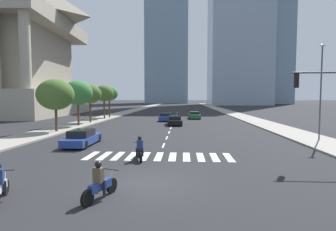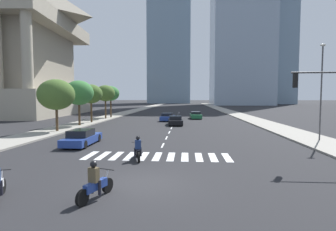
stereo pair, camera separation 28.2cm
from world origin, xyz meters
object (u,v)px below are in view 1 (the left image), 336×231
(street_tree_fifth, at_px, (109,94))
(sedan_green_2, at_px, (194,115))
(street_tree_third, at_px, (90,94))
(motorcycle_trailing, at_px, (140,150))
(sedan_black_1, at_px, (175,121))
(motorcycle_third, at_px, (100,184))
(street_tree_second, at_px, (78,93))
(sedan_blue_3, at_px, (166,117))
(sedan_blue_0, at_px, (82,138))
(street_lamp_east, at_px, (321,85))
(traffic_signal_near, at_px, (336,95))
(street_tree_fourth, at_px, (104,93))
(street_tree_nearest, at_px, (55,95))

(street_tree_fifth, bearing_deg, sedan_green_2, -3.12)
(street_tree_third, bearing_deg, motorcycle_trailing, -63.64)
(motorcycle_trailing, bearing_deg, sedan_black_1, -18.43)
(motorcycle_third, height_order, sedan_green_2, motorcycle_third)
(motorcycle_trailing, xyz_separation_m, street_tree_second, (-11.29, 18.28, 3.88))
(motorcycle_trailing, relative_size, sedan_blue_3, 0.47)
(sedan_blue_0, height_order, sedan_black_1, sedan_blue_0)
(street_lamp_east, bearing_deg, sedan_black_1, 134.97)
(sedan_black_1, distance_m, sedan_blue_3, 6.52)
(sedan_blue_0, xyz_separation_m, sedan_black_1, (6.86, 16.31, -0.01))
(sedan_blue_0, distance_m, street_tree_second, 15.33)
(street_tree_third, bearing_deg, motorcycle_third, -69.60)
(sedan_green_2, height_order, street_tree_fifth, street_tree_fifth)
(traffic_signal_near, xyz_separation_m, street_tree_fifth, (-23.09, 32.60, 0.63))
(street_lamp_east, xyz_separation_m, street_tree_fifth, (-25.87, 25.24, -0.29))
(street_tree_third, height_order, street_tree_fourth, street_tree_fourth)
(street_tree_third, distance_m, street_tree_fifth, 10.25)
(sedan_blue_0, distance_m, sedan_green_2, 29.29)
(street_tree_third, bearing_deg, sedan_blue_0, -72.11)
(sedan_black_1, relative_size, street_lamp_east, 0.58)
(motorcycle_third, xyz_separation_m, sedan_black_1, (1.84, 27.40, -0.00))
(street_tree_fifth, bearing_deg, street_tree_nearest, -90.00)
(street_lamp_east, relative_size, street_tree_nearest, 1.45)
(sedan_black_1, xyz_separation_m, street_tree_second, (-12.71, -2.68, 3.88))
(motorcycle_third, height_order, traffic_signal_near, traffic_signal_near)
(street_lamp_east, height_order, street_tree_nearest, street_lamp_east)
(sedan_blue_0, distance_m, street_tree_third, 19.42)
(motorcycle_trailing, bearing_deg, street_tree_fifth, 4.34)
(motorcycle_trailing, relative_size, sedan_green_2, 0.46)
(street_tree_second, height_order, street_tree_third, street_tree_second)
(sedan_blue_0, bearing_deg, street_lamp_east, -81.81)
(traffic_signal_near, relative_size, street_tree_nearest, 0.98)
(street_lamp_east, relative_size, street_tree_second, 1.39)
(motorcycle_trailing, bearing_deg, sedan_green_2, -22.76)
(motorcycle_third, xyz_separation_m, sedan_blue_3, (0.26, 33.73, 0.02))
(sedan_blue_3, xyz_separation_m, street_tree_second, (-11.13, -9.01, 3.86))
(motorcycle_trailing, height_order, motorcycle_third, same)
(motorcycle_trailing, relative_size, street_tree_fifth, 0.36)
(motorcycle_trailing, height_order, street_tree_third, street_tree_third)
(sedan_black_1, xyz_separation_m, street_tree_fourth, (-12.71, 8.80, 4.00))
(sedan_black_1, xyz_separation_m, sedan_green_2, (3.22, 11.19, 0.02))
(motorcycle_third, xyz_separation_m, street_tree_fifth, (-10.87, 39.47, 4.01))
(traffic_signal_near, bearing_deg, sedan_blue_3, -66.00)
(traffic_signal_near, xyz_separation_m, street_tree_second, (-23.09, 17.86, 0.49))
(sedan_green_2, distance_m, street_tree_fifth, 16.45)
(motorcycle_third, bearing_deg, sedan_blue_3, 19.11)
(motorcycle_trailing, relative_size, motorcycle_third, 1.06)
(sedan_blue_3, xyz_separation_m, street_tree_nearest, (-11.13, -15.15, 3.55))
(street_tree_second, xyz_separation_m, street_tree_fifth, (0.00, 14.74, 0.14))
(sedan_blue_0, relative_size, sedan_black_1, 1.01)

